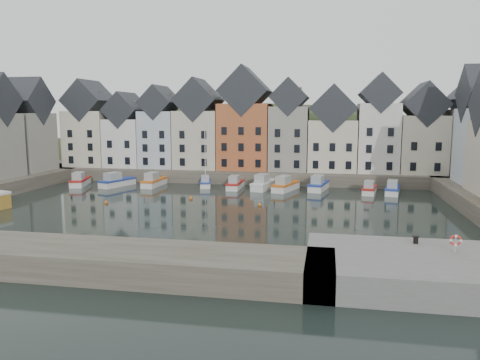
% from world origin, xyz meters
% --- Properties ---
extents(ground, '(260.00, 260.00, 0.00)m').
position_xyz_m(ground, '(0.00, 0.00, 0.00)').
color(ground, black).
rests_on(ground, ground).
extents(far_quay, '(90.00, 16.00, 2.00)m').
position_xyz_m(far_quay, '(0.00, 30.00, 1.00)').
color(far_quay, '#484437').
rests_on(far_quay, ground).
extents(near_quay, '(18.00, 10.00, 2.00)m').
position_xyz_m(near_quay, '(22.00, -20.00, 1.00)').
color(near_quay, '#60605E').
rests_on(near_quay, ground).
extents(near_wall, '(50.00, 6.00, 2.00)m').
position_xyz_m(near_wall, '(-10.00, -22.00, 1.00)').
color(near_wall, '#484437').
rests_on(near_wall, ground).
extents(hillside, '(153.60, 70.40, 64.00)m').
position_xyz_m(hillside, '(0.02, 56.00, -17.96)').
color(hillside, '#222F17').
rests_on(hillside, ground).
extents(far_terrace, '(72.37, 8.16, 17.78)m').
position_xyz_m(far_terrace, '(3.21, 28.00, 8.88)').
color(far_terrace, beige).
rests_on(far_terrace, far_quay).
extents(left_terrace, '(7.65, 17.00, 15.69)m').
position_xyz_m(left_terrace, '(-36.00, 13.50, 8.88)').
color(left_terrace, gray).
rests_on(left_terrace, left_quay).
extents(mooring_buoys, '(20.50, 5.50, 0.50)m').
position_xyz_m(mooring_buoys, '(-4.00, 5.33, 0.15)').
color(mooring_buoys, '#C95F17').
rests_on(mooring_buoys, ground).
extents(boat_a, '(3.69, 6.87, 2.52)m').
position_xyz_m(boat_a, '(-25.28, 16.48, 0.75)').
color(boat_a, silver).
rests_on(boat_a, ground).
extents(boat_b, '(4.12, 7.04, 2.58)m').
position_xyz_m(boat_b, '(-19.07, 16.81, 0.77)').
color(boat_b, silver).
rests_on(boat_b, ground).
extents(boat_c, '(2.28, 6.74, 2.56)m').
position_xyz_m(boat_c, '(-13.20, 18.06, 0.76)').
color(boat_c, silver).
rests_on(boat_c, ground).
extents(boat_d, '(2.94, 5.66, 10.36)m').
position_xyz_m(boat_d, '(-4.89, 19.20, 0.67)').
color(boat_d, silver).
rests_on(boat_d, ground).
extents(boat_e, '(1.91, 6.11, 2.34)m').
position_xyz_m(boat_e, '(0.21, 18.11, 0.70)').
color(boat_e, silver).
rests_on(boat_e, ground).
extents(boat_f, '(3.57, 7.27, 2.68)m').
position_xyz_m(boat_f, '(4.69, 18.39, 0.80)').
color(boat_f, silver).
rests_on(boat_f, ground).
extents(boat_g, '(4.01, 7.12, 2.61)m').
position_xyz_m(boat_g, '(8.11, 17.65, 0.78)').
color(boat_g, silver).
rests_on(boat_g, ground).
extents(boat_h, '(3.36, 7.08, 2.61)m').
position_xyz_m(boat_h, '(13.10, 19.08, 0.78)').
color(boat_h, silver).
rests_on(boat_h, ground).
extents(boat_i, '(2.67, 5.87, 2.17)m').
position_xyz_m(boat_i, '(20.53, 17.36, 0.65)').
color(boat_i, silver).
rests_on(boat_i, ground).
extents(boat_j, '(2.97, 6.33, 2.34)m').
position_xyz_m(boat_j, '(23.83, 17.52, 0.70)').
color(boat_j, silver).
rests_on(boat_j, ground).
extents(mooring_bollard, '(0.48, 0.48, 0.56)m').
position_xyz_m(mooring_bollard, '(21.02, -16.72, 2.31)').
color(mooring_bollard, black).
rests_on(mooring_bollard, near_quay).
extents(life_ring_post, '(0.80, 0.17, 1.30)m').
position_xyz_m(life_ring_post, '(23.30, -18.69, 2.86)').
color(life_ring_post, gray).
rests_on(life_ring_post, near_quay).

